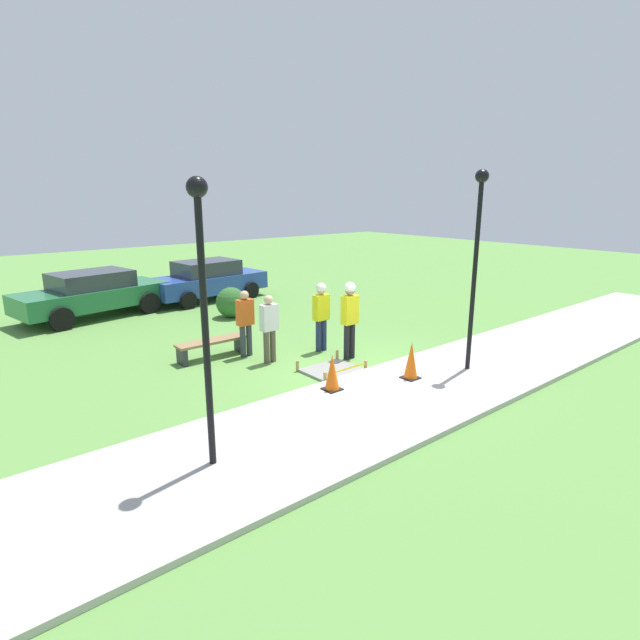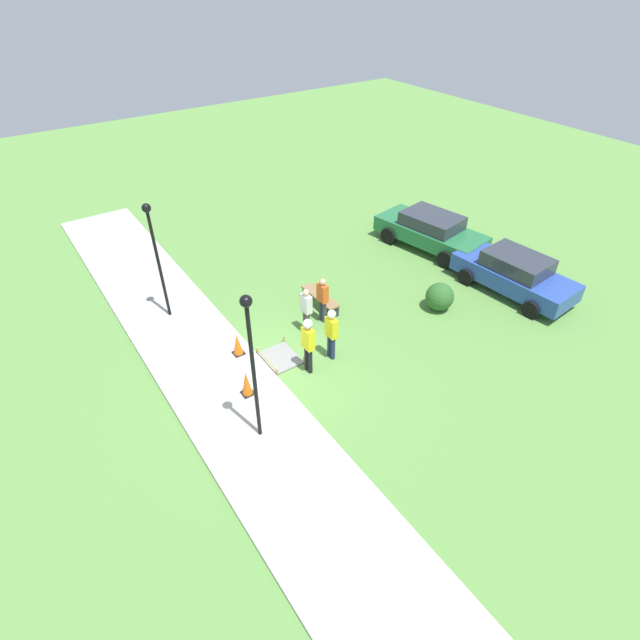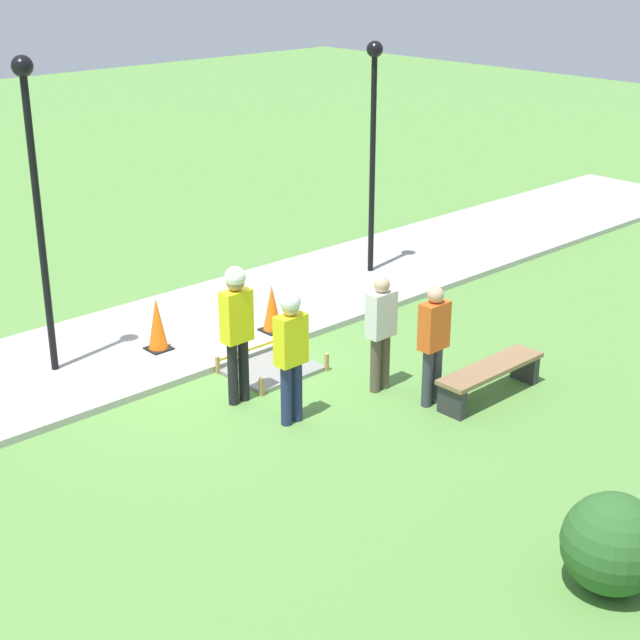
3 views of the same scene
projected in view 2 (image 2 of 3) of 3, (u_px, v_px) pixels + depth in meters
name	position (u px, v px, depth m)	size (l,w,h in m)	color
ground_plane	(273.00, 374.00, 14.83)	(60.00, 60.00, 0.00)	#5B8E42
sidewalk	(227.00, 393.00, 14.12)	(28.00, 3.01, 0.10)	#ADAAA3
wet_concrete_patch	(281.00, 358.00, 15.36)	(1.25, 1.02, 0.26)	gray
traffic_cone_near_patch	(238.00, 344.00, 15.21)	(0.34, 0.34, 0.74)	black
traffic_cone_far_patch	(246.00, 383.00, 13.80)	(0.34, 0.34, 0.80)	black
park_bench	(320.00, 299.00, 17.42)	(1.76, 0.44, 0.46)	#2D2D33
worker_supervisor	(331.00, 330.00, 14.82)	(0.40, 0.25, 1.76)	navy
worker_assistant	(308.00, 341.00, 14.27)	(0.40, 0.27, 1.89)	black
bystander_in_orange_shirt	(323.00, 298.00, 16.40)	(0.40, 0.22, 1.65)	#383D47
bystander_in_gray_shirt	(306.00, 308.00, 15.94)	(0.40, 0.22, 1.63)	brown
lamppost_near	(251.00, 352.00, 11.23)	(0.28, 0.28, 4.29)	black
lamppost_far	(155.00, 246.00, 15.48)	(0.28, 0.28, 4.03)	black
parked_car_blue	(514.00, 273.00, 17.95)	(4.49, 2.26, 1.48)	#28479E
parked_car_green	(431.00, 230.00, 20.60)	(4.85, 2.67, 1.48)	#236B3D
shrub_rounded_near	(440.00, 297.00, 17.22)	(0.98, 0.98, 0.98)	#2D6028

